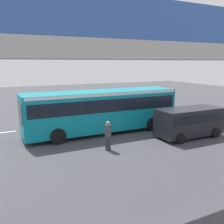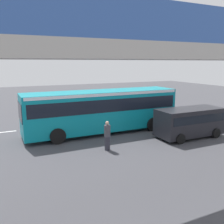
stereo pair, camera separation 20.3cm
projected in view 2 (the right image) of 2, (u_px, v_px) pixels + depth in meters
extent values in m
plane|color=#424247|center=(87.00, 130.00, 19.42)|extent=(80.00, 80.00, 0.00)
cube|color=#0C8493|center=(102.00, 110.00, 18.48)|extent=(11.50, 2.55, 2.86)
cube|color=black|center=(102.00, 103.00, 18.38)|extent=(11.04, 2.59, 0.90)
cube|color=white|center=(102.00, 93.00, 18.23)|extent=(11.27, 2.58, 0.20)
cube|color=black|center=(20.00, 112.00, 16.00)|extent=(0.04, 2.24, 1.20)
cylinder|color=black|center=(58.00, 136.00, 16.05)|extent=(1.04, 0.30, 1.04)
cylinder|color=black|center=(50.00, 127.00, 18.31)|extent=(1.04, 0.30, 1.04)
cylinder|color=black|center=(153.00, 124.00, 19.13)|extent=(1.04, 0.30, 1.04)
cylinder|color=black|center=(136.00, 118.00, 21.39)|extent=(1.04, 0.30, 1.04)
cube|color=black|center=(189.00, 122.00, 17.44)|extent=(4.80, 1.95, 1.86)
cube|color=black|center=(190.00, 117.00, 17.37)|extent=(4.42, 1.98, 0.56)
cylinder|color=black|center=(180.00, 139.00, 16.06)|extent=(0.68, 0.22, 0.68)
cylinder|color=black|center=(162.00, 131.00, 17.79)|extent=(0.68, 0.22, 0.68)
cylinder|color=black|center=(216.00, 133.00, 17.39)|extent=(0.68, 0.22, 0.68)
cylinder|color=black|center=(196.00, 127.00, 19.12)|extent=(0.68, 0.22, 0.68)
cylinder|color=#2D2D38|center=(107.00, 143.00, 14.92)|extent=(0.32, 0.32, 0.85)
cylinder|color=#3F3F47|center=(107.00, 131.00, 14.77)|extent=(0.38, 0.38, 0.70)
sphere|color=tan|center=(107.00, 123.00, 14.68)|extent=(0.22, 0.22, 0.22)
cube|color=silver|center=(138.00, 118.00, 23.82)|extent=(2.00, 0.20, 0.01)
cube|color=silver|center=(100.00, 122.00, 22.14)|extent=(2.00, 0.20, 0.01)
cube|color=silver|center=(55.00, 127.00, 20.47)|extent=(2.00, 0.20, 0.01)
cube|color=silver|center=(2.00, 132.00, 18.79)|extent=(2.00, 0.20, 0.01)
cube|color=#B2ADA5|center=(182.00, 53.00, 8.92)|extent=(27.89, 2.60, 0.50)
cube|color=#3359A5|center=(162.00, 33.00, 9.87)|extent=(27.89, 0.08, 1.10)
cube|color=#3359A5|center=(211.00, 25.00, 7.65)|extent=(27.89, 0.08, 1.10)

